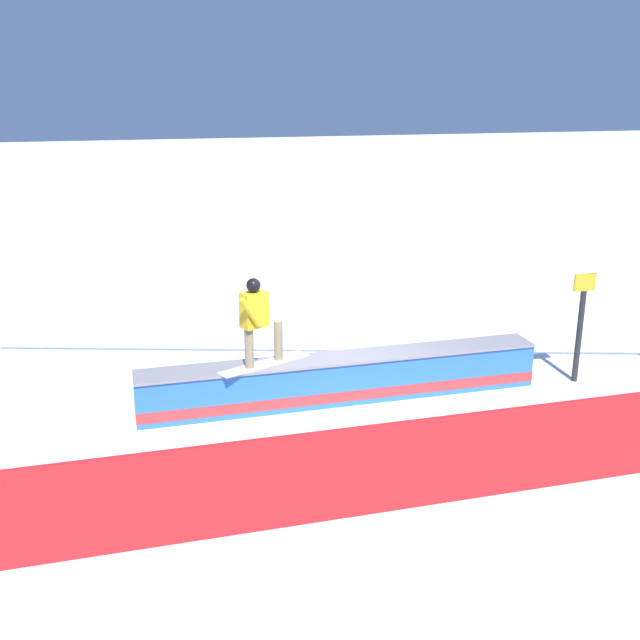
{
  "coord_description": "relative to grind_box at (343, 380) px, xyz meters",
  "views": [
    {
      "loc": [
        3.27,
        10.95,
        5.03
      ],
      "look_at": [
        0.65,
        1.01,
        1.75
      ],
      "focal_mm": 42.1,
      "sensor_mm": 36.0,
      "label": 1
    }
  ],
  "objects": [
    {
      "name": "safety_fence",
      "position": [
        0.0,
        3.36,
        0.24
      ],
      "size": [
        10.87,
        0.16,
        1.18
      ],
      "primitive_type": "cube",
      "rotation": [
        0.0,
        0.0,
        0.01
      ],
      "color": "red",
      "rests_on": "ground_plane"
    },
    {
      "name": "ground_plane",
      "position": [
        0.0,
        0.0,
        -0.35
      ],
      "size": [
        120.0,
        120.0,
        0.0
      ],
      "primitive_type": "plane",
      "color": "white"
    },
    {
      "name": "snowboarder",
      "position": [
        1.41,
        0.06,
        1.19
      ],
      "size": [
        1.57,
        0.92,
        1.43
      ],
      "color": "silver",
      "rests_on": "grind_box"
    },
    {
      "name": "trail_marker",
      "position": [
        -4.19,
        0.24,
        0.7
      ],
      "size": [
        0.4,
        0.1,
        1.94
      ],
      "color": "#262628",
      "rests_on": "ground_plane"
    },
    {
      "name": "grind_box",
      "position": [
        0.0,
        0.0,
        0.0
      ],
      "size": [
        6.68,
        0.7,
        0.76
      ],
      "color": "blue",
      "rests_on": "ground_plane"
    }
  ]
}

